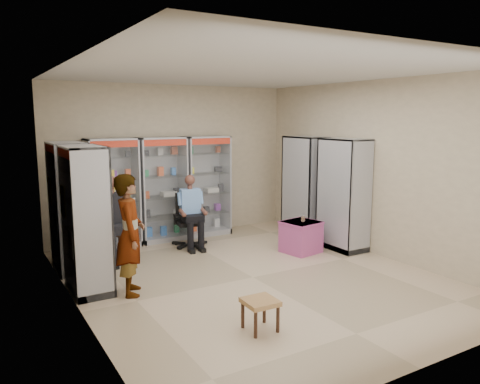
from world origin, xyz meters
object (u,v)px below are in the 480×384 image
cabinet_right_far (305,187)px  seated_shopkeeper (190,213)px  office_chair (189,220)px  woven_stool_a (300,235)px  cabinet_back_mid (162,189)px  cabinet_back_right (206,186)px  pink_trunk (301,237)px  wooden_chair (112,232)px  cabinet_left_far (70,207)px  cabinet_left_near (86,220)px  cabinet_back_left (113,193)px  cabinet_right_near (343,195)px  woven_stool_b (260,315)px  standing_man (130,235)px

cabinet_right_far → seated_shopkeeper: 2.39m
office_chair → woven_stool_a: office_chair is taller
cabinet_back_mid → office_chair: cabinet_back_mid is taller
cabinet_back_right → pink_trunk: (0.84, -2.04, -0.72)m
wooden_chair → pink_trunk: size_ratio=1.63×
cabinet_left_far → seated_shopkeeper: bearing=96.0°
cabinet_left_near → cabinet_back_left: bearing=155.4°
seated_shopkeeper → office_chair: bearing=98.4°
cabinet_left_near → cabinet_left_far: bearing=180.0°
cabinet_right_near → pink_trunk: size_ratio=3.47×
wooden_chair → cabinet_back_mid: bearing=31.3°
cabinet_back_right → cabinet_right_near: same height
woven_stool_b → seated_shopkeeper: bearing=77.7°
cabinet_back_mid → wooden_chair: 1.50m
cabinet_right_near → cabinet_left_far: (-4.46, 1.30, 0.00)m
wooden_chair → seated_shopkeeper: seated_shopkeeper is taller
cabinet_back_mid → seated_shopkeeper: 0.84m
cabinet_right_near → office_chair: bearing=55.8°
cabinet_right_far → cabinet_left_far: bearing=87.4°
cabinet_back_mid → wooden_chair: (-1.20, -0.73, -0.53)m
wooden_chair → woven_stool_b: (0.68, -3.52, -0.29)m
cabinet_right_near → woven_stool_a: size_ratio=5.41×
cabinet_right_far → cabinet_left_near: same height
office_chair → cabinet_right_near: bearing=-25.8°
cabinet_back_right → cabinet_right_near: bearing=-53.8°
woven_stool_a → standing_man: standing_man is taller
cabinet_left_far → cabinet_left_near: same height
pink_trunk → woven_stool_a: size_ratio=1.56×
cabinet_back_mid → cabinet_back_right: size_ratio=1.00×
cabinet_right_near → seated_shopkeeper: bearing=56.7°
cabinet_left_near → seated_shopkeeper: cabinet_left_near is taller
cabinet_back_mid → office_chair: (0.26, -0.66, -0.51)m
cabinet_right_far → office_chair: cabinet_right_far is taller
wooden_chair → pink_trunk: bearing=-23.6°
woven_stool_a → cabinet_right_near: bearing=-51.2°
cabinet_back_right → office_chair: bearing=-136.5°
seated_shopkeeper → woven_stool_b: 3.66m
cabinet_back_left → seated_shopkeeper: (1.21, -0.71, -0.37)m
cabinet_back_mid → cabinet_right_far: size_ratio=1.00×
cabinet_back_mid → cabinet_left_far: bearing=-153.7°
cabinet_back_right → seated_shopkeeper: cabinet_back_right is taller
wooden_chair → woven_stool_b: size_ratio=2.62×
cabinet_back_mid → standing_man: bearing=-120.1°
office_chair → woven_stool_a: size_ratio=2.67×
wooden_chair → seated_shopkeeper: bearing=1.0°
cabinet_right_far → cabinet_left_near: (-4.46, -0.90, 0.00)m
cabinet_left_near → pink_trunk: 3.74m
seated_shopkeeper → pink_trunk: size_ratio=2.18×
cabinet_back_right → seated_shopkeeper: bearing=-134.4°
cabinet_right_near → pink_trunk: (-0.79, 0.19, -0.72)m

